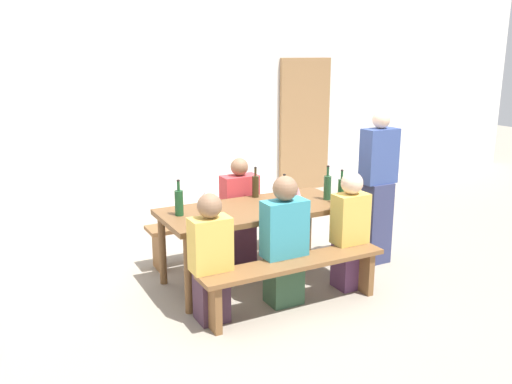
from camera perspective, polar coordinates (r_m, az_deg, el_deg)
ground_plane at (r=5.42m, az=0.00°, el=-9.24°), size 24.00×24.00×0.00m
back_wall at (r=7.77m, az=-10.54°, el=9.99°), size 14.00×0.20×3.20m
wooden_door at (r=8.72m, az=5.16°, el=7.02°), size 0.90×0.06×2.10m
tasting_table at (r=5.19m, az=0.00°, el=-2.50°), size 1.83×0.81×0.75m
bench_near at (r=4.72m, az=4.04°, el=-8.42°), size 1.73×0.30×0.45m
bench_far at (r=5.89m, az=-3.21°, el=-3.66°), size 1.73×0.30×0.45m
wine_bottle_0 at (r=4.92m, az=-8.14°, el=-1.07°), size 0.08×0.08×0.33m
wine_bottle_1 at (r=5.45m, az=7.55°, el=0.54°), size 0.07×0.07×0.35m
wine_bottle_2 at (r=5.49m, az=-0.06°, el=0.65°), size 0.07×0.07×0.32m
wine_bottle_3 at (r=5.17m, az=2.99°, el=-0.29°), size 0.07×0.07×0.32m
wine_bottle_4 at (r=5.32m, az=9.00°, el=0.14°), size 0.07×0.07×0.34m
wine_glass_0 at (r=5.20m, az=4.49°, el=-0.09°), size 0.06×0.06×0.18m
wine_glass_1 at (r=5.48m, az=3.63°, el=0.49°), size 0.08×0.08×0.16m
wine_glass_2 at (r=5.12m, az=-5.47°, el=-0.48°), size 0.07×0.07×0.16m
seated_guest_near_0 at (r=4.47m, az=-4.80°, el=-7.27°), size 0.33×0.24×1.10m
seated_guest_near_1 at (r=4.76m, az=3.01°, el=-5.48°), size 0.40×0.24×1.17m
seated_guest_near_2 at (r=5.15m, az=9.87°, el=-4.27°), size 0.32×0.24×1.13m
seated_guest_far_0 at (r=5.75m, az=-1.73°, el=-2.24°), size 0.38×0.24×1.12m
standing_host at (r=5.78m, az=12.67°, el=0.10°), size 0.37×0.24×1.62m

